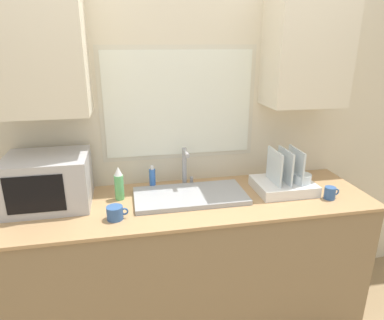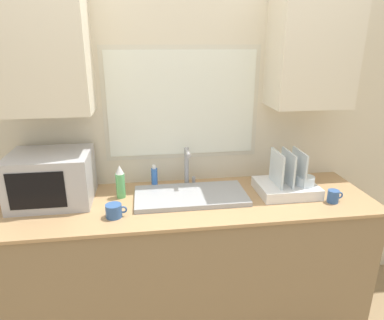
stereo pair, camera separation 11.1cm
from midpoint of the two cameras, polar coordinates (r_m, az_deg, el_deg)
The scene contains 10 objects.
countertop at distance 2.43m, azimuth -1.90°, elevation -16.41°, with size 2.36×0.70×0.92m.
wall_back at distance 2.35m, azimuth -3.49°, elevation 7.63°, with size 6.00×0.38×2.60m.
sink_basin at distance 2.22m, azimuth -1.75°, elevation -6.00°, with size 0.72×0.36×0.03m.
faucet at distance 2.34m, azimuth -2.47°, elevation -0.85°, with size 0.08×0.15×0.28m.
microwave at distance 2.27m, azimuth -24.11°, elevation -3.19°, with size 0.48×0.40×0.32m.
dish_rack at distance 2.37m, azimuth 13.95°, elevation -3.60°, with size 0.38×0.31×0.29m.
spray_bottle at distance 2.23m, azimuth -13.48°, elevation -3.87°, with size 0.06×0.06×0.22m.
soap_bottle at distance 2.35m, azimuth -7.97°, elevation -3.09°, with size 0.04×0.04×0.17m.
mug_near_sink at distance 2.02m, azimuth -14.26°, elevation -8.56°, with size 0.12×0.09×0.08m.
mug_by_rack at distance 2.35m, azimuth 20.78°, elevation -5.16°, with size 0.10×0.07×0.08m.
Camera 1 is at (-0.37, -1.61, 1.87)m, focal length 32.00 mm.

